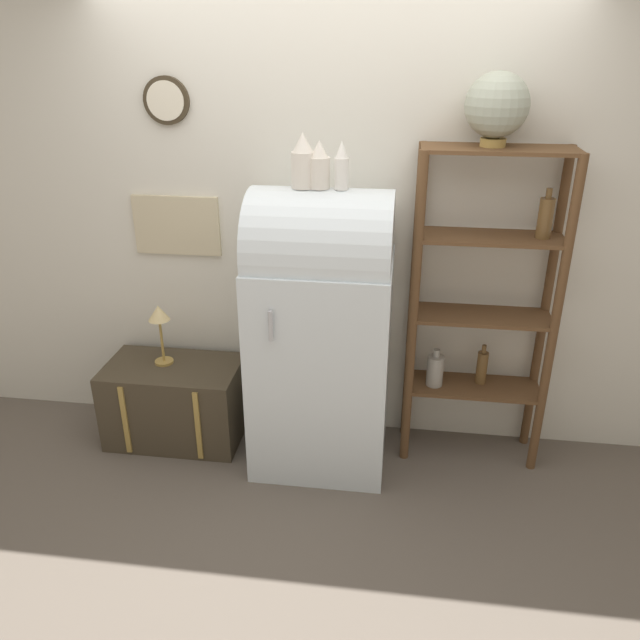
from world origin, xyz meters
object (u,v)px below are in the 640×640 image
at_px(globe, 497,106).
at_px(desk_lamp, 159,320).
at_px(suitcase_trunk, 175,402).
at_px(vase_center, 319,166).
at_px(vase_left, 303,162).
at_px(vase_right, 342,167).
at_px(refrigerator, 321,328).

height_order(globe, desk_lamp, globe).
bearing_deg(suitcase_trunk, desk_lamp, 148.00).
bearing_deg(vase_center, vase_left, 179.07).
height_order(globe, vase_right, globe).
bearing_deg(suitcase_trunk, vase_left, -3.36).
xyz_separation_m(globe, desk_lamp, (-1.78, -0.08, -1.20)).
bearing_deg(vase_right, globe, 13.47).
bearing_deg(vase_right, suitcase_trunk, 176.75).
distance_m(globe, vase_left, 0.96).
relative_size(globe, desk_lamp, 0.93).
xyz_separation_m(vase_center, desk_lamp, (-0.95, 0.08, -0.92)).
bearing_deg(desk_lamp, vase_right, -4.96).
relative_size(vase_center, desk_lamp, 0.62).
distance_m(refrigerator, globe, 1.42).
height_order(refrigerator, desk_lamp, refrigerator).
bearing_deg(vase_left, vase_center, -0.93).
bearing_deg(vase_center, refrigerator, -24.85).
bearing_deg(refrigerator, suitcase_trunk, 176.56).
relative_size(refrigerator, desk_lamp, 4.27).
bearing_deg(vase_center, vase_right, -4.15).
xyz_separation_m(refrigerator, suitcase_trunk, (-0.91, 0.05, -0.58)).
bearing_deg(vase_right, refrigerator, 178.50).
relative_size(suitcase_trunk, desk_lamp, 2.14).
bearing_deg(vase_center, desk_lamp, 174.94).
distance_m(vase_center, desk_lamp, 1.33).
bearing_deg(globe, suitcase_trunk, -176.15).
distance_m(refrigerator, vase_left, 0.90).
distance_m(vase_left, desk_lamp, 1.28).
height_order(suitcase_trunk, desk_lamp, desk_lamp).
distance_m(globe, vase_right, 0.79).
bearing_deg(vase_left, vase_right, -2.79).
bearing_deg(globe, desk_lamp, -177.39).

